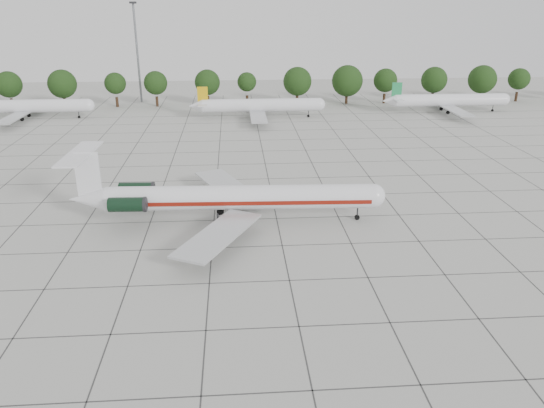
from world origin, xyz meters
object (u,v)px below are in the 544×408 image
object	(u,v)px
bg_airliner_c	(260,106)
bg_airliner_d	(449,100)
floodlight_mast	(137,47)
main_airliner	(223,197)
bg_airliner_b	(27,106)

from	to	relation	value
bg_airliner_c	bg_airliner_d	distance (m)	46.58
bg_airliner_d	floodlight_mast	world-z (taller)	floodlight_mast
bg_airliner_d	floodlight_mast	size ratio (longest dim) A/B	1.11
main_airliner	bg_airliner_d	distance (m)	84.28
main_airliner	bg_airliner_c	world-z (taller)	main_airliner
main_airliner	bg_airliner_d	world-z (taller)	main_airliner
bg_airliner_c	bg_airliner_d	xyz separation A→B (m)	(46.47, 3.22, 0.00)
bg_airliner_b	bg_airliner_d	distance (m)	100.29
floodlight_mast	main_airliner	bearing A→B (deg)	-74.59
main_airliner	bg_airliner_b	xyz separation A→B (m)	(-46.00, 64.08, -0.35)
main_airliner	bg_airliner_c	bearing A→B (deg)	84.95
bg_airliner_b	bg_airliner_c	xyz separation A→B (m)	(53.82, -2.84, 0.00)
floodlight_mast	bg_airliner_b	bearing A→B (deg)	-138.14
bg_airliner_b	bg_airliner_d	bearing A→B (deg)	0.22
main_airliner	bg_airliner_d	bearing A→B (deg)	52.13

